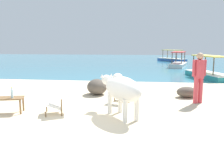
# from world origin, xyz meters

# --- Properties ---
(sand_beach) EXTENTS (18.00, 14.00, 0.04)m
(sand_beach) POSITION_xyz_m (0.00, 0.00, 0.02)
(sand_beach) COLOR beige
(sand_beach) RESTS_ON ground
(water_surface) EXTENTS (60.00, 36.00, 0.03)m
(water_surface) POSITION_xyz_m (0.00, 22.00, 0.00)
(water_surface) COLOR teal
(water_surface) RESTS_ON ground
(cow) EXTENTS (1.44, 1.88, 1.13)m
(cow) POSITION_xyz_m (0.78, 0.84, 0.78)
(cow) COLOR silver
(cow) RESTS_ON sand_beach
(low_bench_table) EXTENTS (0.85, 0.62, 0.44)m
(low_bench_table) POSITION_xyz_m (-2.34, 0.79, 0.40)
(low_bench_table) COLOR brown
(low_bench_table) RESTS_ON sand_beach
(bottle) EXTENTS (0.07, 0.07, 0.30)m
(bottle) POSITION_xyz_m (-2.20, 0.74, 0.59)
(bottle) COLOR #A3C6D1
(bottle) RESTS_ON low_bench_table
(deck_chair_near) EXTENTS (0.90, 0.76, 0.68)m
(deck_chair_near) POSITION_xyz_m (-0.93, 0.90, 0.42)
(deck_chair_near) COLOR brown
(deck_chair_near) RESTS_ON sand_beach
(deck_chair_far) EXTENTS (0.74, 0.89, 0.68)m
(deck_chair_far) POSITION_xyz_m (0.65, 2.55, 0.42)
(deck_chair_far) COLOR brown
(deck_chair_far) RESTS_ON sand_beach
(person_standing) EXTENTS (0.47, 0.32, 1.62)m
(person_standing) POSITION_xyz_m (3.09, 2.67, 0.99)
(person_standing) COLOR #CC3D47
(person_standing) RESTS_ON sand_beach
(shore_rock_large) EXTENTS (0.90, 1.07, 0.58)m
(shore_rock_large) POSITION_xyz_m (-0.41, 3.61, 0.33)
(shore_rock_large) COLOR brown
(shore_rock_large) RESTS_ON sand_beach
(shore_rock_medium) EXTENTS (0.81, 0.72, 0.38)m
(shore_rock_medium) POSITION_xyz_m (2.88, 3.50, 0.23)
(shore_rock_medium) COLOR brown
(shore_rock_medium) RESTS_ON sand_beach
(boat_white) EXTENTS (2.06, 3.85, 1.29)m
(boat_white) POSITION_xyz_m (4.26, 16.25, 0.29)
(boat_white) COLOR white
(boat_white) RESTS_ON water_surface
(boat_teal) EXTENTS (2.17, 3.85, 1.29)m
(boat_teal) POSITION_xyz_m (4.99, 9.07, 0.29)
(boat_teal) COLOR teal
(boat_teal) RESTS_ON water_surface
(boat_blue) EXTENTS (3.25, 3.55, 1.29)m
(boat_blue) POSITION_xyz_m (4.47, 23.46, 0.29)
(boat_blue) COLOR #3866B7
(boat_blue) RESTS_ON water_surface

